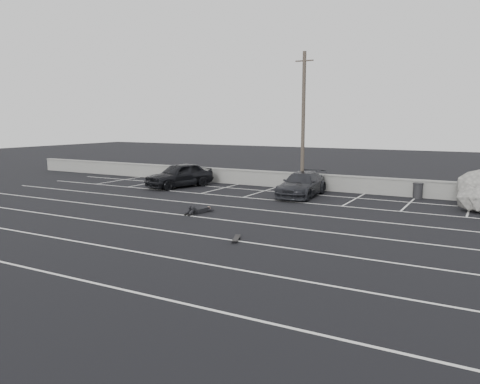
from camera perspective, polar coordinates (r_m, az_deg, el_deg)
The scene contains 9 objects.
ground at distance 19.21m, azimuth -7.24°, elevation -4.97°, with size 120.00×120.00×0.00m, color black.
seawall at distance 31.34m, azimuth 7.95°, elevation 1.36°, with size 50.00×0.45×1.06m.
stall_lines at distance 22.87m, azimuth -0.91°, elevation -2.68°, with size 36.00×20.05×0.01m.
car_left at distance 32.23m, azimuth -7.40°, elevation 2.08°, with size 1.96×4.87×1.66m, color black.
car_right at distance 28.30m, azimuth 7.54°, elevation 0.93°, with size 2.02×4.96×1.44m, color #222328.
utility_pole at distance 30.31m, azimuth 7.71°, elevation 8.51°, with size 1.17×0.23×8.78m.
trash_bin at distance 29.21m, azimuth 20.86°, elevation 0.16°, with size 0.61×0.61×0.91m.
person at distance 23.34m, azimuth -4.60°, elevation -1.93°, with size 1.15×2.31×0.44m, color black, non-canonical shape.
skateboard at distance 17.83m, azimuth -0.49°, elevation -5.73°, with size 0.47×0.82×0.10m.
Camera 1 is at (11.03, -15.06, 4.54)m, focal length 35.00 mm.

